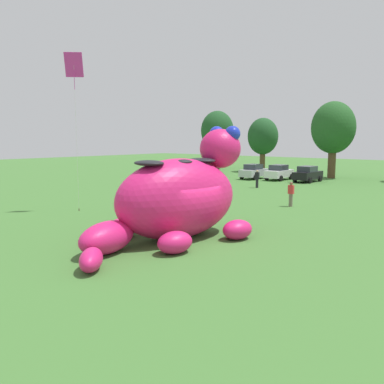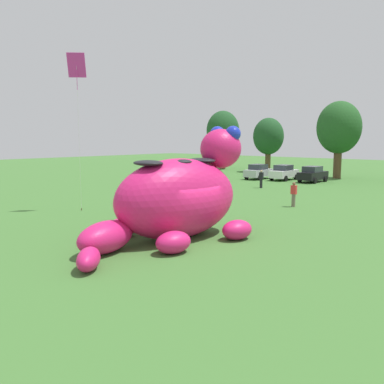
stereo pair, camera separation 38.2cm
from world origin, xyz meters
The scene contains 11 objects.
ground_plane centered at (0.00, 0.00, 0.00)m, with size 160.00×160.00×0.00m, color #427533.
giant_inflatable_creature centered at (-1.23, 0.03, 1.94)m, with size 5.75×10.52×5.30m.
car_silver centered at (-13.72, 26.74, 0.86)m, with size 2.07×4.16×1.72m.
car_white centered at (-10.90, 27.53, 0.86)m, with size 2.04×4.15×1.72m.
car_black centered at (-7.49, 27.62, 0.86)m, with size 1.96×4.11×1.72m.
tree_far_left centered at (-26.44, 36.54, 5.78)m, with size 4.97×4.97×8.83m.
tree_left centered at (-18.27, 36.27, 4.91)m, with size 4.23×4.23×7.51m.
tree_mid_left centered at (-7.29, 33.63, 5.86)m, with size 5.05×5.05×8.97m.
spectator_near_inflatable centered at (-8.86, 19.52, 0.85)m, with size 0.38×0.26×1.71m.
spectator_mid_field centered at (-1.39, 11.73, 0.85)m, with size 0.38×0.26×1.71m.
tethered_flying_kite centered at (-11.03, 1.22, 9.03)m, with size 1.13×1.13×9.93m.
Camera 1 is at (11.54, -13.94, 4.67)m, focal length 38.31 mm.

